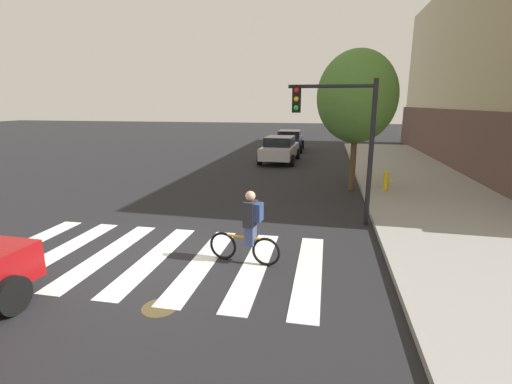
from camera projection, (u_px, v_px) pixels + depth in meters
name	position (u px, v px, depth m)	size (l,w,h in m)	color
ground_plane	(147.00, 258.00, 8.57)	(120.00, 120.00, 0.00)	black
crosswalk_stripes	(154.00, 258.00, 8.53)	(7.78, 3.95, 0.01)	silver
manhole_cover	(160.00, 308.00, 6.47)	(0.64, 0.64, 0.01)	#473D1E
sedan_mid	(280.00, 149.00, 22.33)	(2.24, 4.58, 1.56)	#B7B7BC
sedan_far	(290.00, 140.00, 27.70)	(2.17, 4.47, 1.53)	navy
cyclist	(249.00, 228.00, 8.09)	(1.70, 0.39, 1.69)	black
traffic_light_near	(343.00, 128.00, 10.38)	(2.47, 0.28, 4.20)	black
fire_hydrant	(386.00, 181.00, 14.50)	(0.33, 0.22, 0.78)	gold
street_tree_near	(357.00, 97.00, 14.36)	(3.14, 3.14, 5.59)	#4C3823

